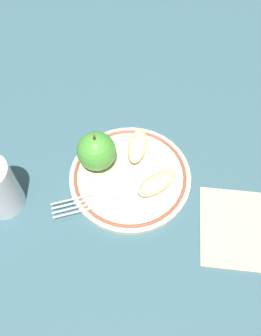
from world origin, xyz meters
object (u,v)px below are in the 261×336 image
plate (130,176)px  napkin_folded (241,228)px  fork (113,196)px  apple_red_whole (96,152)px  apple_slice_back (138,146)px  apple_slice_front (157,183)px

plate → napkin_folded: bearing=-103.9°
fork → napkin_folded: size_ratio=1.30×
apple_red_whole → apple_slice_back: 0.08m
plate → apple_slice_back: (0.05, 0.00, 0.02)m
plate → apple_slice_front: (-0.01, -0.05, 0.02)m
apple_slice_back → apple_slice_front: bearing=32.8°
apple_slice_front → napkin_folded: bearing=-63.3°
napkin_folded → fork: bearing=90.3°
apple_slice_front → fork: size_ratio=0.42×
plate → apple_red_whole: 0.07m
plate → apple_slice_back: 0.06m
apple_red_whole → fork: (-0.06, -0.04, -0.03)m
apple_slice_front → napkin_folded: apple_slice_front is taller
apple_red_whole → apple_slice_front: size_ratio=1.01×
apple_slice_front → fork: bearing=159.3°
plate → apple_slice_front: bearing=-104.6°
fork → napkin_folded: fork is taller
apple_slice_back → fork: bearing=-13.2°
apple_red_whole → apple_slice_front: 0.11m
plate → fork: 0.05m
apple_red_whole → napkin_folded: bearing=-102.4°
apple_red_whole → napkin_folded: 0.26m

